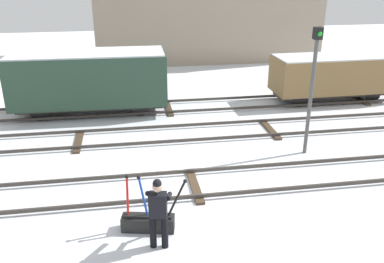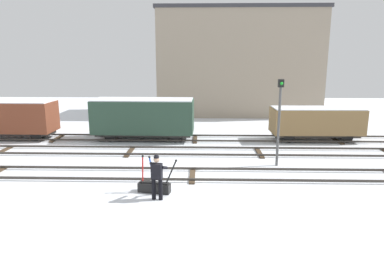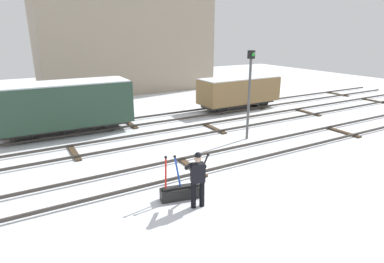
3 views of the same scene
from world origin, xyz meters
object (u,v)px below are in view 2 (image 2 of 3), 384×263
switch_lever_frame (154,186)px  freight_car_near_switch (12,117)px  rail_worker (157,174)px  freight_car_far_end (316,121)px  freight_car_back_track (144,117)px  signal_post (279,114)px

switch_lever_frame → freight_car_near_switch: (-10.15, 8.60, 1.15)m
rail_worker → freight_car_far_end: 12.68m
rail_worker → freight_car_near_switch: freight_car_near_switch is taller
rail_worker → freight_car_back_track: size_ratio=0.27×
rail_worker → switch_lever_frame: bearing=118.8°
switch_lever_frame → freight_car_back_track: (-1.81, 8.60, 1.22)m
switch_lever_frame → freight_car_near_switch: size_ratio=0.29×
freight_car_back_track → freight_car_far_end: (10.68, 0.00, -0.25)m
switch_lever_frame → freight_car_far_end: (8.88, 8.60, 0.97)m
freight_car_far_end → freight_car_near_switch: (-19.03, 0.00, 0.17)m
freight_car_near_switch → switch_lever_frame: bearing=-39.3°
signal_post → freight_car_near_switch: 16.42m
freight_car_near_switch → rail_worker: bearing=-40.9°
rail_worker → freight_car_far_end: (8.67, 9.25, 0.26)m
signal_post → freight_car_back_track: (-7.22, 5.13, -1.03)m
rail_worker → signal_post: (5.21, 4.12, 1.54)m
freight_car_far_end → freight_car_near_switch: 19.03m
switch_lever_frame → rail_worker: rail_worker is taller
rail_worker → signal_post: bearing=50.0°
freight_car_near_switch → freight_car_far_end: bearing=0.9°
switch_lever_frame → freight_car_back_track: size_ratio=0.25×
rail_worker → signal_post: size_ratio=0.41×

